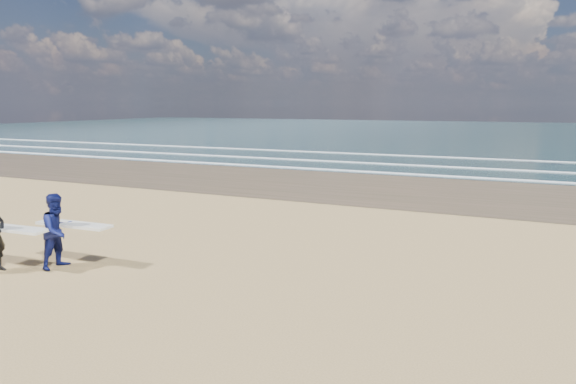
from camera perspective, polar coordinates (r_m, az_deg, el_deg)
The scene contains 1 object.
surfer_far at distance 14.81m, azimuth -24.10°, elevation -3.91°, with size 2.22×1.16×1.99m.
Camera 1 is at (10.41, -8.46, 4.30)m, focal length 32.00 mm.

